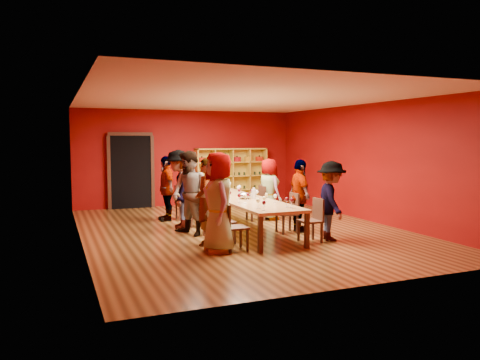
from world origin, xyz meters
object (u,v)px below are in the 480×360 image
Objects in this scene: chair_person_left_3 at (193,206)px; chair_person_right_0 at (314,218)px; person_left_4 at (166,188)px; person_right_3 at (269,189)px; person_left_3 at (179,189)px; chair_person_right_3 at (258,201)px; person_right_1 at (300,196)px; wine_bottle at (221,186)px; person_left_2 at (190,193)px; tasting_table at (241,200)px; chair_person_left_0 at (232,224)px; spittoon_bowl at (245,196)px; chair_person_left_4 at (181,201)px; chair_person_right_1 at (290,211)px; person_right_0 at (331,201)px; shelving_unit at (231,173)px; chair_person_left_2 at (205,212)px; person_left_1 at (206,202)px; person_left_0 at (219,202)px; chair_person_left_1 at (220,219)px.

chair_person_right_0 is (1.82, -2.51, 0.00)m from chair_person_left_3.
person_right_3 is at bearing 70.65° from person_left_4.
person_left_3 is 2.07× the size of chair_person_right_3.
wine_bottle is (-1.04, 2.40, 0.04)m from person_right_1.
person_left_3 is (0.01, 0.96, 0.00)m from person_left_2.
chair_person_left_0 reaches higher than tasting_table.
chair_person_right_3 is at bearing 54.35° from spittoon_bowl.
chair_person_left_4 is (0.00, 3.68, 0.00)m from chair_person_left_0.
chair_person_right_3 is (2.16, 0.24, -0.43)m from person_left_3.
person_right_3 is (0.30, 1.73, 0.30)m from chair_person_right_1.
wine_bottle is (0.10, 1.92, 0.04)m from spittoon_bowl.
person_left_2 is 3.02m from person_right_0.
shelving_unit reaches higher than chair_person_left_2.
chair_person_left_0 is 2.65m from person_left_3.
chair_person_left_2 is 0.48× the size of person_left_3.
person_left_3 is at bearing -173.66° from chair_person_right_3.
chair_person_left_2 is 2.16m from person_right_1.
chair_person_right_3 is (-0.49, -3.27, -0.49)m from shelving_unit.
chair_person_left_0 is 1.00× the size of chair_person_left_3.
chair_person_left_4 is 0.52m from person_left_4.
chair_person_right_3 is at bearing 158.33° from person_left_1.
person_right_0 is (2.49, 0.08, -0.11)m from person_left_0.
person_left_0 is at bearing -177.72° from chair_person_right_0.
person_left_1 is 3.26m from person_right_3.
person_left_1 reaches higher than chair_person_left_4.
person_right_3 is at bearing 105.76° from person_left_3.
person_left_2 is 2.05m from person_left_4.
person_left_3 is 6.24× the size of spittoon_bowl.
shelving_unit is 8.11× the size of spittoon_bowl.
person_left_2 is 1.12× the size of person_right_1.
tasting_table is 5.06× the size of chair_person_left_3.
person_left_0 is 3.74m from wine_bottle.
person_right_0 is (1.33, -1.71, 0.12)m from tasting_table.
spittoon_bowl reaches higher than chair_person_left_1.
tasting_table is at bearing 73.67° from person_left_2.
chair_person_left_1 is 0.54× the size of person_right_1.
chair_person_right_3 is at bearing 90.00° from chair_person_right_1.
person_left_2 is 6.26× the size of wine_bottle.
shelving_unit is 1.39× the size of person_left_1.
shelving_unit is 1.46× the size of person_right_0.
chair_person_left_1 is 1.36m from spittoon_bowl.
person_left_1 reaches higher than chair_person_right_0.
chair_person_right_0 is 3.53m from wine_bottle.
spittoon_bowl is (-0.89, 0.49, 0.32)m from chair_person_right_1.
chair_person_left_2 is 1.00× the size of chair_person_right_3.
person_left_1 reaches higher than chair_person_left_0.
person_left_0 is 1.13× the size of person_right_0.
person_left_0 reaches higher than spittoon_bowl.
chair_person_left_2 is at bearing -118.92° from wine_bottle.
chair_person_left_4 is 3.32m from person_right_1.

